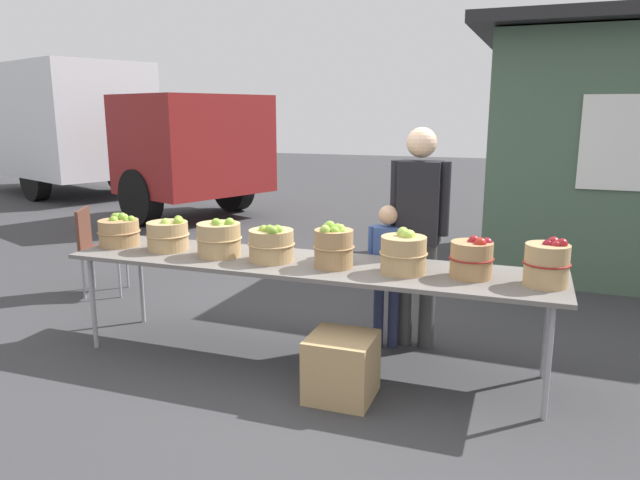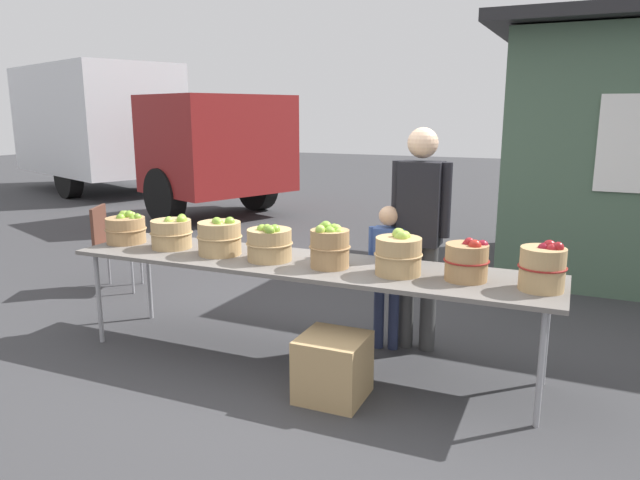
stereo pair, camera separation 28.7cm
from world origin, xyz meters
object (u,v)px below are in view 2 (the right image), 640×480
object	(u,v)px
vendor_adult	(420,222)
child_customer	(387,266)
box_truck	(119,126)
market_table	(303,266)
apple_basket_green_2	(220,237)
apple_basket_green_4	(330,246)
apple_basket_red_1	(543,267)
apple_basket_green_1	(172,233)
apple_basket_red_0	(467,261)
apple_basket_green_0	(126,229)
folding_chair	(111,241)
produce_crate	(333,367)
apple_basket_green_3	(269,244)
apple_basket_green_5	(399,254)

from	to	relation	value
vendor_adult	child_customer	bearing A→B (deg)	25.20
child_customer	box_truck	distance (m)	9.65
market_table	apple_basket_green_2	world-z (taller)	apple_basket_green_2
apple_basket_green_4	apple_basket_red_1	distance (m)	1.36
apple_basket_green_1	apple_basket_red_1	distance (m)	2.71
box_truck	market_table	bearing A→B (deg)	-18.52
apple_basket_green_1	apple_basket_red_0	xyz separation A→B (m)	(2.27, -0.00, 0.01)
child_customer	apple_basket_green_0	bearing A→B (deg)	5.03
apple_basket_green_4	child_customer	bearing A→B (deg)	64.59
apple_basket_green_2	apple_basket_green_1	bearing A→B (deg)	175.58
folding_chair	apple_basket_green_4	bearing A→B (deg)	-133.44
apple_basket_green_0	produce_crate	world-z (taller)	apple_basket_green_0
apple_basket_red_0	vendor_adult	bearing A→B (deg)	127.85
apple_basket_green_1	produce_crate	xyz separation A→B (m)	(1.53, -0.44, -0.66)
market_table	apple_basket_red_1	world-z (taller)	apple_basket_red_1
box_truck	folding_chair	distance (m)	7.19
child_customer	folding_chair	xyz separation A→B (m)	(-3.03, 0.38, -0.15)
market_table	box_truck	distance (m)	9.57
apple_basket_green_3	produce_crate	size ratio (longest dim) A/B	0.82
apple_basket_green_3	vendor_adult	distance (m)	1.13
apple_basket_green_2	apple_basket_red_0	xyz separation A→B (m)	(1.81, 0.03, -0.00)
apple_basket_green_0	apple_basket_green_5	size ratio (longest dim) A/B	1.03
apple_basket_green_1	apple_basket_green_5	xyz separation A→B (m)	(1.83, -0.04, 0.02)
apple_basket_green_0	apple_basket_green_5	distance (m)	2.29
produce_crate	apple_basket_green_0	bearing A→B (deg)	167.48
apple_basket_green_1	apple_basket_green_2	xyz separation A→B (m)	(0.46, -0.04, 0.01)
apple_basket_green_3	box_truck	size ratio (longest dim) A/B	0.04
apple_basket_green_4	box_truck	world-z (taller)	box_truck
apple_basket_green_4	folding_chair	distance (m)	2.95
market_table	apple_basket_green_5	size ratio (longest dim) A/B	10.97
apple_basket_green_3	child_customer	size ratio (longest dim) A/B	0.30
apple_basket_green_3	vendor_adult	bearing A→B (deg)	33.67
apple_basket_green_3	vendor_adult	world-z (taller)	vendor_adult
apple_basket_green_3	apple_basket_red_1	size ratio (longest dim) A/B	1.10
apple_basket_green_5	child_customer	xyz separation A→B (m)	(-0.23, 0.51, -0.23)
child_customer	apple_basket_green_2	bearing A→B (deg)	16.29
apple_basket_green_0	produce_crate	distance (m)	2.15
market_table	apple_basket_green_4	distance (m)	0.29
market_table	apple_basket_green_4	world-z (taller)	apple_basket_green_4
apple_basket_green_0	apple_basket_green_4	xyz separation A→B (m)	(1.81, -0.06, 0.03)
box_truck	apple_basket_green_0	bearing A→B (deg)	-25.59
apple_basket_green_3	folding_chair	distance (m)	2.51
child_customer	folding_chair	bearing A→B (deg)	-14.97
apple_basket_green_4	produce_crate	size ratio (longest dim) A/B	0.78
apple_basket_green_1	vendor_adult	bearing A→B (deg)	17.58
apple_basket_red_1	folding_chair	xyz separation A→B (m)	(-4.14, 0.90, -0.38)
folding_chair	apple_basket_red_1	bearing A→B (deg)	-127.47
apple_basket_green_2	child_customer	xyz separation A→B (m)	(1.14, 0.51, -0.22)
apple_basket_green_1	box_truck	world-z (taller)	box_truck
apple_basket_red_0	produce_crate	world-z (taller)	apple_basket_red_0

